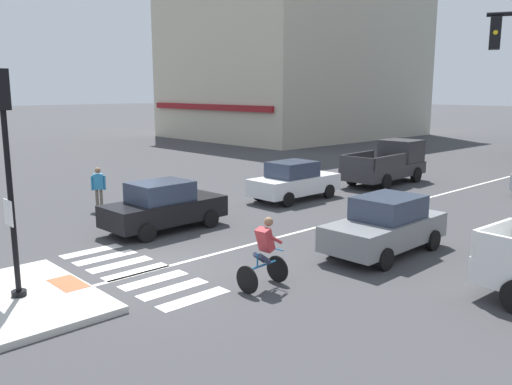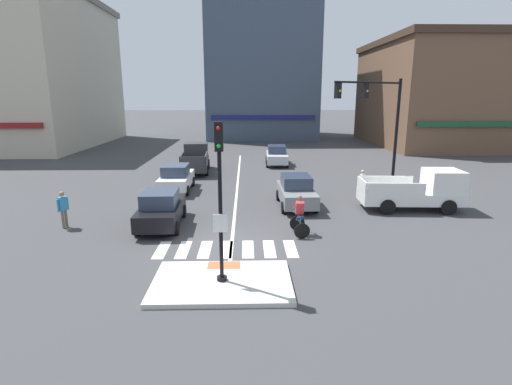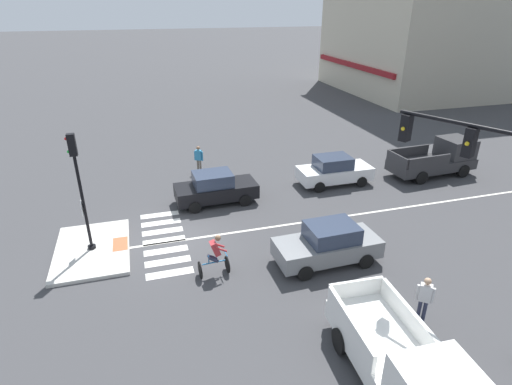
{
  "view_description": "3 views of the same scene",
  "coord_description": "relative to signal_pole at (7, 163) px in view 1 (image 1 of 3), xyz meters",
  "views": [
    {
      "loc": [
        11.72,
        -7.22,
        4.61
      ],
      "look_at": [
        -1.49,
        5.13,
        1.13
      ],
      "focal_mm": 37.74,
      "sensor_mm": 36.0,
      "label": 1
    },
    {
      "loc": [
        0.78,
        -14.76,
        5.74
      ],
      "look_at": [
        1.25,
        4.42,
        1.04
      ],
      "focal_mm": 27.82,
      "sensor_mm": 36.0,
      "label": 2
    },
    {
      "loc": [
        15.88,
        -0.99,
        9.43
      ],
      "look_at": [
        -0.22,
        3.73,
        1.65
      ],
      "focal_mm": 29.11,
      "sensor_mm": 36.0,
      "label": 3
    }
  ],
  "objects": [
    {
      "name": "pickup_truck_charcoal_westbound_distant",
      "position": [
        -3.17,
        19.22,
        -2.11
      ],
      "size": [
        2.28,
        5.2,
        2.08
      ],
      "color": "#2D2D30",
      "rests_on": "ground"
    },
    {
      "name": "ground_plane",
      "position": [
        0.0,
        3.4,
        -3.08
      ],
      "size": [
        300.0,
        300.0,
        0.0
      ],
      "primitive_type": "plane",
      "color": "#3D3D3F"
    },
    {
      "name": "traffic_island",
      "position": [
        0.0,
        0.01,
        -3.01
      ],
      "size": [
        4.32,
        2.93,
        0.15
      ],
      "primitive_type": "cube",
      "color": "beige",
      "rests_on": "ground"
    },
    {
      "name": "signal_pole",
      "position": [
        0.0,
        0.0,
        0.0
      ],
      "size": [
        0.44,
        0.38,
        4.88
      ],
      "color": "black",
      "rests_on": "traffic_island"
    },
    {
      "name": "cyclist",
      "position": [
        3.01,
        4.6,
        -2.21
      ],
      "size": [
        0.73,
        1.13,
        1.68
      ],
      "color": "black",
      "rests_on": "ground"
    },
    {
      "name": "crosswalk_stripe_f",
      "position": [
        1.65,
        2.93,
        -3.08
      ],
      "size": [
        0.44,
        1.8,
        0.01
      ],
      "primitive_type": "cube",
      "color": "silver",
      "rests_on": "ground"
    },
    {
      "name": "crosswalk_stripe_g",
      "position": [
        2.47,
        2.93,
        -3.08
      ],
      "size": [
        0.44,
        1.8,
        0.01
      ],
      "primitive_type": "cube",
      "color": "silver",
      "rests_on": "ground"
    },
    {
      "name": "crosswalk_stripe_c",
      "position": [
        -0.82,
        2.93,
        -3.08
      ],
      "size": [
        0.44,
        1.8,
        0.01
      ],
      "primitive_type": "cube",
      "color": "silver",
      "rests_on": "ground"
    },
    {
      "name": "lane_centre_line",
      "position": [
        0.18,
        13.4,
        -3.08
      ],
      "size": [
        0.14,
        28.0,
        0.01
      ],
      "primitive_type": "cube",
      "color": "silver",
      "rests_on": "ground"
    },
    {
      "name": "crosswalk_stripe_d",
      "position": [
        0.0,
        2.93,
        -3.08
      ],
      "size": [
        0.44,
        1.8,
        0.01
      ],
      "primitive_type": "cube",
      "color": "silver",
      "rests_on": "ground"
    },
    {
      "name": "pedestrian_at_curb_left",
      "position": [
        -7.32,
        5.67,
        -2.1
      ],
      "size": [
        0.37,
        0.48,
        1.67
      ],
      "color": "#6B6051",
      "rests_on": "ground"
    },
    {
      "name": "crosswalk_stripe_e",
      "position": [
        0.82,
        2.93,
        -3.08
      ],
      "size": [
        0.44,
        1.8,
        0.01
      ],
      "primitive_type": "cube",
      "color": "silver",
      "rests_on": "ground"
    },
    {
      "name": "car_grey_eastbound_mid",
      "position": [
        3.42,
        8.99,
        -2.27
      ],
      "size": [
        1.92,
        4.14,
        1.64
      ],
      "color": "slate",
      "rests_on": "ground"
    },
    {
      "name": "building_corner_right",
      "position": [
        -25.68,
        36.61,
        5.3
      ],
      "size": [
        18.26,
        22.65,
        16.74
      ],
      "color": "beige",
      "rests_on": "ground"
    },
    {
      "name": "tactile_pad_front",
      "position": [
        0.0,
        1.12,
        -2.93
      ],
      "size": [
        1.1,
        0.6,
        0.01
      ],
      "primitive_type": "cube",
      "color": "#DB5B38",
      "rests_on": "traffic_island"
    },
    {
      "name": "car_black_westbound_near",
      "position": [
        -3.06,
        5.81,
        -2.27
      ],
      "size": [
        1.94,
        4.15,
        1.64
      ],
      "color": "black",
      "rests_on": "ground"
    },
    {
      "name": "crosswalk_stripe_a",
      "position": [
        -2.47,
        2.93,
        -3.08
      ],
      "size": [
        0.44,
        1.8,
        0.01
      ],
      "primitive_type": "cube",
      "color": "silver",
      "rests_on": "ground"
    },
    {
      "name": "crosswalk_stripe_b",
      "position": [
        -1.65,
        2.93,
        -3.08
      ],
      "size": [
        0.44,
        1.8,
        0.01
      ],
      "primitive_type": "cube",
      "color": "silver",
      "rests_on": "ground"
    },
    {
      "name": "car_white_westbound_far",
      "position": [
        -3.55,
        12.65,
        -2.27
      ],
      "size": [
        1.85,
        4.1,
        1.64
      ],
      "color": "white",
      "rests_on": "ground"
    }
  ]
}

